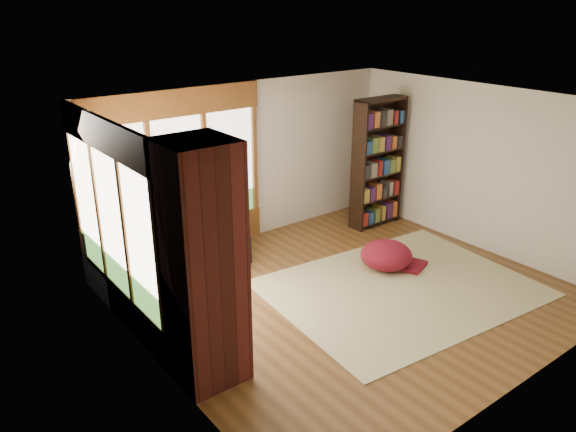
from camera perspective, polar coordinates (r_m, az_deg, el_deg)
floor at (r=7.82m, az=6.19°, el=-7.92°), size 5.50×5.50×0.00m
ceiling at (r=6.93m, az=7.05°, el=11.16°), size 5.50×5.50×0.00m
wall_back at (r=9.14m, az=-4.31°, el=5.39°), size 5.50×0.04×2.60m
wall_front at (r=5.90m, az=23.65°, el=-5.79°), size 5.50×0.04×2.60m
wall_left at (r=5.85m, az=-13.38°, el=-4.71°), size 0.04×5.00×2.60m
wall_right at (r=9.31m, az=18.97°, el=4.58°), size 0.04×5.00×2.60m
windows_back at (r=8.53m, az=-10.97°, el=4.23°), size 2.82×0.10×1.90m
windows_left at (r=6.87m, az=-17.40°, el=-0.65°), size 0.10×2.62×1.90m
roller_blind at (r=7.50m, az=-19.81°, el=4.15°), size 0.03×0.72×0.90m
brick_chimney at (r=5.70m, az=-8.70°, el=-5.08°), size 0.70×0.70×2.60m
sectional_sofa at (r=7.97m, az=-12.73°, el=-5.31°), size 2.20×2.20×0.80m
area_rug at (r=8.07m, az=11.38°, el=-7.20°), size 3.78×3.02×0.01m
bookshelf at (r=9.86m, az=9.11°, el=5.33°), size 0.96×0.32×2.25m
pouf at (r=8.53m, az=9.96°, el=-3.84°), size 0.93×0.93×0.42m
dog_tan at (r=7.93m, az=-13.42°, el=-1.67°), size 0.96×1.00×0.49m
dog_brindle at (r=7.24m, az=-12.65°, el=-4.34°), size 0.53×0.76×0.39m
throw_pillows at (r=7.92m, az=-13.21°, el=-1.90°), size 1.98×1.68×0.45m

